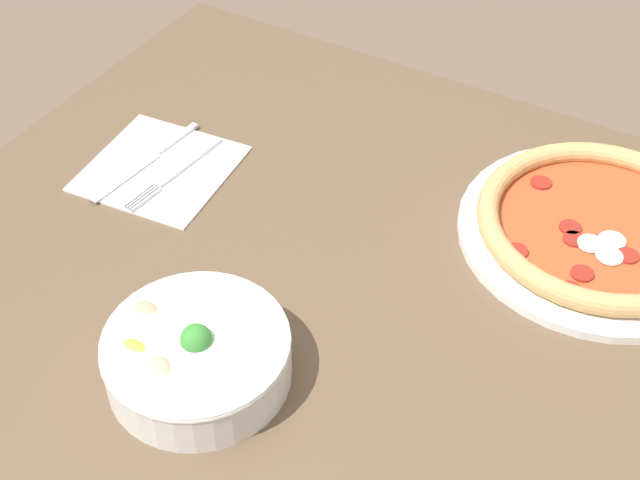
{
  "coord_description": "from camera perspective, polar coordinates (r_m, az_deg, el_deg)",
  "views": [
    {
      "loc": [
        -0.25,
        0.6,
        1.48
      ],
      "look_at": [
        0.12,
        -0.04,
        0.78
      ],
      "focal_mm": 50.0,
      "sensor_mm": 36.0,
      "label": 1
    }
  ],
  "objects": [
    {
      "name": "napkin",
      "position": [
        1.17,
        -10.2,
        4.53
      ],
      "size": [
        0.19,
        0.19,
        0.0
      ],
      "color": "white",
      "rests_on": "dining_table"
    },
    {
      "name": "fork",
      "position": [
        1.16,
        -9.13,
        4.33
      ],
      "size": [
        0.03,
        0.17,
        0.0
      ],
      "rotation": [
        0.0,
        0.0,
        1.47
      ],
      "color": "silver",
      "rests_on": "napkin"
    },
    {
      "name": "pizza",
      "position": [
        1.1,
        17.5,
        0.81
      ],
      "size": [
        0.33,
        0.33,
        0.04
      ],
      "color": "white",
      "rests_on": "dining_table"
    },
    {
      "name": "knife",
      "position": [
        1.19,
        -10.79,
        5.2
      ],
      "size": [
        0.03,
        0.19,
        0.01
      ],
      "rotation": [
        0.0,
        0.0,
        1.47
      ],
      "color": "silver",
      "rests_on": "napkin"
    },
    {
      "name": "dining_table",
      "position": [
        1.06,
        4.69,
        -8.75
      ],
      "size": [
        1.18,
        0.9,
        0.76
      ],
      "color": "brown",
      "rests_on": "ground_plane"
    },
    {
      "name": "bowl",
      "position": [
        0.9,
        -7.94,
        -7.26
      ],
      "size": [
        0.19,
        0.19,
        0.07
      ],
      "color": "white",
      "rests_on": "dining_table"
    }
  ]
}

